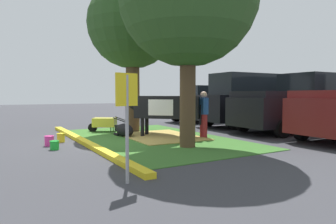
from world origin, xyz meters
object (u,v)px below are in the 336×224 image
(calf_lying, at_px, (124,130))
(pickup_truck_black, at_px, (295,105))
(shade_tree_left, at_px, (132,25))
(cow_holstein, at_px, (164,107))
(bucket_green, at_px, (54,145))
(suv_black, at_px, (246,100))
(parking_sign, at_px, (127,106))
(sedan_blue, at_px, (206,104))
(person_handler, at_px, (204,113))
(bucket_pink, at_px, (49,141))
(wheelbarrow, at_px, (104,123))
(bucket_yellow, at_px, (61,137))

(calf_lying, height_order, pickup_truck_black, pickup_truck_black)
(shade_tree_left, distance_m, cow_holstein, 3.82)
(bucket_green, bearing_deg, pickup_truck_black, 85.24)
(shade_tree_left, bearing_deg, suv_black, 82.12)
(cow_holstein, relative_size, parking_sign, 1.30)
(calf_lying, relative_size, suv_black, 0.28)
(calf_lying, xyz_separation_m, sedan_blue, (-3.28, 6.27, 0.75))
(suv_black, bearing_deg, bucket_green, -78.86)
(shade_tree_left, xyz_separation_m, calf_lying, (1.10, -0.83, -4.09))
(person_handler, relative_size, suv_black, 0.35)
(sedan_blue, bearing_deg, bucket_pink, -65.93)
(calf_lying, distance_m, suv_black, 6.48)
(person_handler, bearing_deg, cow_holstein, -129.89)
(cow_holstein, bearing_deg, person_handler, 50.11)
(person_handler, bearing_deg, bucket_green, -93.48)
(shade_tree_left, xyz_separation_m, pickup_truck_black, (3.32, 5.77, -3.22))
(calf_lying, height_order, person_handler, person_handler)
(person_handler, height_order, wheelbarrow, person_handler)
(calf_lying, relative_size, wheelbarrow, 0.87)
(cow_holstein, height_order, parking_sign, parking_sign)
(bucket_yellow, xyz_separation_m, bucket_pink, (0.55, -0.44, 0.01))
(bucket_pink, bearing_deg, cow_holstein, 88.14)
(cow_holstein, xyz_separation_m, bucket_yellow, (-0.68, -3.46, -0.92))
(person_handler, xyz_separation_m, bucket_pink, (-1.03, -4.98, -0.73))
(parking_sign, height_order, pickup_truck_black, pickup_truck_black)
(person_handler, relative_size, bucket_yellow, 5.60)
(shade_tree_left, relative_size, bucket_yellow, 21.04)
(bucket_green, xyz_separation_m, pickup_truck_black, (0.77, 9.26, 0.98))
(bucket_green, relative_size, pickup_truck_black, 0.05)
(wheelbarrow, height_order, sedan_blue, sedan_blue)
(sedan_blue, height_order, suv_black, suv_black)
(calf_lying, xyz_separation_m, suv_black, (-0.33, 6.38, 1.03))
(shade_tree_left, height_order, bucket_green, shade_tree_left)
(bucket_pink, height_order, sedan_blue, sedan_blue)
(cow_holstein, distance_m, wheelbarrow, 2.95)
(pickup_truck_black, bearing_deg, wheelbarrow, -119.58)
(calf_lying, bearing_deg, pickup_truck_black, 71.42)
(bucket_green, bearing_deg, wheelbarrow, 141.59)
(bucket_pink, bearing_deg, pickup_truck_black, 80.84)
(calf_lying, height_order, parking_sign, parking_sign)
(suv_black, bearing_deg, pickup_truck_black, 4.83)
(bucket_pink, xyz_separation_m, pickup_truck_black, (1.50, 9.29, 0.95))
(calf_lying, xyz_separation_m, bucket_pink, (0.72, -2.69, -0.08))
(sedan_blue, bearing_deg, suv_black, 2.29)
(wheelbarrow, bearing_deg, shade_tree_left, 62.42)
(parking_sign, xyz_separation_m, bucket_yellow, (-5.27, -0.11, -1.19))
(wheelbarrow, relative_size, pickup_truck_black, 0.28)
(sedan_blue, relative_size, suv_black, 0.96)
(bucket_green, xyz_separation_m, sedan_blue, (-4.73, 8.93, 0.85))
(bucket_green, bearing_deg, cow_holstein, 98.82)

